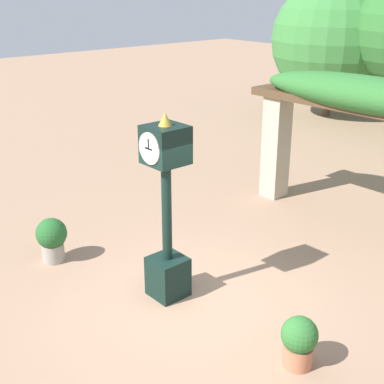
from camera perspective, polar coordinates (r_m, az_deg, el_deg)
name	(u,v)px	position (r m, az deg, el deg)	size (l,w,h in m)	color
ground_plane	(188,302)	(8.45, -0.42, -11.68)	(60.00, 60.00, 0.00)	#9E7A60
pedestal_clock	(167,212)	(7.99, -2.71, -2.13)	(0.56, 0.60, 2.94)	black
pergola	(365,112)	(10.75, 17.95, 8.12)	(5.30, 1.07, 3.01)	#A89E89
potted_plant_near_left	(52,238)	(9.72, -14.72, -4.75)	(0.54, 0.54, 0.81)	gray
potted_plant_near_right	(299,341)	(7.17, 11.35, -15.28)	(0.48, 0.48, 0.71)	#B26B4C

